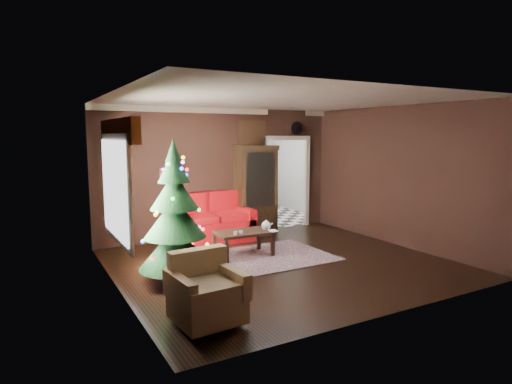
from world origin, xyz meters
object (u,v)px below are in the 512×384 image
wall_clock (296,128)px  curio_cabinet (256,192)px  armchair (207,287)px  coffee_table (244,243)px  floor_lamp (167,206)px  teapot (266,225)px  loveseat (213,218)px  christmas_tree (175,214)px  kitchen_table (251,206)px

wall_clock → curio_cabinet: bearing=-171.5°
armchair → coffee_table: (1.72, 2.39, -0.22)m
floor_lamp → armchair: floor_lamp is taller
curio_cabinet → teapot: curio_cabinet is taller
loveseat → curio_cabinet: size_ratio=0.89×
christmas_tree → teapot: size_ratio=10.81×
loveseat → armchair: loveseat is taller
floor_lamp → kitchen_table: floor_lamp is taller
coffee_table → kitchen_table: kitchen_table is taller
christmas_tree → teapot: (1.95, 0.65, -0.49)m
teapot → wall_clock: bearing=44.3°
teapot → coffee_table: bearing=162.8°
teapot → armchair: bearing=-133.2°
curio_cabinet → kitchen_table: (0.65, 1.43, -0.57)m
wall_clock → loveseat: bearing=-170.3°
floor_lamp → wall_clock: 3.70m
teapot → wall_clock: size_ratio=0.61×
curio_cabinet → wall_clock: wall_clock is taller
christmas_tree → loveseat: bearing=54.4°
loveseat → floor_lamp: floor_lamp is taller
christmas_tree → coffee_table: 1.91m
armchair → teapot: bearing=42.3°
christmas_tree → wall_clock: (3.86, 2.51, 1.33)m
loveseat → kitchen_table: size_ratio=2.27×
armchair → teapot: size_ratio=4.05×
christmas_tree → teapot: christmas_tree is taller
loveseat → curio_cabinet: bearing=10.8°
floor_lamp → kitchen_table: (2.79, 1.67, -0.45)m
loveseat → wall_clock: (2.35, 0.40, 1.88)m
teapot → loveseat: bearing=106.8°
christmas_tree → coffee_table: christmas_tree is taller
armchair → kitchen_table: bearing=52.5°
teapot → wall_clock: wall_clock is taller
curio_cabinet → loveseat: bearing=-169.2°
christmas_tree → kitchen_table: bearing=48.6°
teapot → curio_cabinet: bearing=67.1°
floor_lamp → kitchen_table: 3.28m
floor_lamp → kitchen_table: size_ratio=1.99×
floor_lamp → christmas_tree: (-0.53, -2.09, 0.22)m
curio_cabinet → kitchen_table: curio_cabinet is taller
floor_lamp → curio_cabinet: bearing=6.5°
curio_cabinet → floor_lamp: (-2.14, -0.24, -0.12)m
christmas_tree → kitchen_table: (3.31, 3.76, -0.68)m
christmas_tree → armchair: (-0.17, -1.62, -0.59)m
loveseat → christmas_tree: size_ratio=0.81×
loveseat → floor_lamp: size_ratio=1.14×
loveseat → wall_clock: wall_clock is taller
floor_lamp → armchair: (-0.70, -3.71, -0.37)m
floor_lamp → armchair: 3.79m
loveseat → kitchen_table: bearing=42.5°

